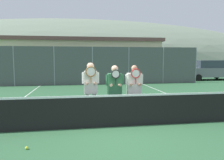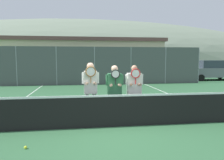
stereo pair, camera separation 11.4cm
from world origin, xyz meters
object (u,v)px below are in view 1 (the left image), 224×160
(tennis_ball_on_court, at_px, (27,148))
(player_center_right, at_px, (134,88))
(car_right_of_center, at_px, (208,70))
(player_center_left, at_px, (115,88))
(car_center, at_px, (154,71))
(player_leftmost, at_px, (91,87))
(car_left_of_center, at_px, (100,70))
(car_far_left, at_px, (44,71))

(tennis_ball_on_court, bearing_deg, player_center_right, 32.27)
(car_right_of_center, bearing_deg, player_center_left, -132.51)
(car_center, height_order, car_right_of_center, car_right_of_center)
(car_center, xyz_separation_m, tennis_ball_on_court, (-8.00, -14.01, -0.86))
(player_leftmost, xyz_separation_m, tennis_ball_on_court, (-1.54, -1.96, -1.08))
(player_center_right, bearing_deg, tennis_ball_on_court, -147.73)
(player_center_left, bearing_deg, player_leftmost, 171.81)
(car_right_of_center, bearing_deg, car_center, 176.67)
(car_left_of_center, bearing_deg, tennis_ball_on_court, -102.53)
(car_center, bearing_deg, player_center_left, -115.14)
(player_center_left, bearing_deg, tennis_ball_on_court, -141.15)
(car_left_of_center, bearing_deg, player_leftmost, -97.36)
(player_center_left, height_order, car_far_left, car_far_left)
(player_center_right, xyz_separation_m, car_center, (5.07, 12.15, -0.16))
(player_center_left, relative_size, car_far_left, 0.42)
(car_right_of_center, xyz_separation_m, tennis_ball_on_court, (-13.17, -13.71, -0.89))
(player_leftmost, xyz_separation_m, car_far_left, (-3.16, 12.00, -0.17))
(car_center, bearing_deg, car_right_of_center, -3.33)
(car_right_of_center, relative_size, tennis_ball_on_court, 69.36)
(car_right_of_center, bearing_deg, player_leftmost, -134.69)
(player_center_right, xyz_separation_m, car_far_left, (-4.55, 12.11, -0.11))
(car_center, distance_m, tennis_ball_on_court, 16.16)
(player_leftmost, relative_size, player_center_left, 1.05)
(player_center_right, xyz_separation_m, tennis_ball_on_court, (-2.93, -1.85, -1.02))
(car_far_left, xyz_separation_m, tennis_ball_on_court, (1.62, -13.96, -0.91))
(car_left_of_center, bearing_deg, car_right_of_center, -0.98)
(player_leftmost, height_order, car_center, player_leftmost)
(car_far_left, distance_m, tennis_ball_on_court, 14.08)
(car_left_of_center, bearing_deg, car_far_left, 179.04)
(player_center_left, bearing_deg, car_left_of_center, 86.26)
(car_far_left, bearing_deg, car_left_of_center, -0.96)
(player_center_left, xyz_separation_m, player_center_right, (0.63, 0.00, -0.01))
(car_left_of_center, xyz_separation_m, car_center, (4.92, 0.13, -0.06))
(car_far_left, xyz_separation_m, car_right_of_center, (14.78, -0.25, -0.02))
(car_right_of_center, bearing_deg, player_center_right, -130.80)
(car_center, bearing_deg, player_center_right, -112.64)
(car_left_of_center, relative_size, car_right_of_center, 0.90)
(player_center_left, relative_size, car_center, 0.38)
(player_leftmost, bearing_deg, car_center, 61.80)
(car_left_of_center, relative_size, car_center, 0.90)
(player_center_left, relative_size, car_left_of_center, 0.42)
(player_leftmost, distance_m, car_right_of_center, 16.52)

